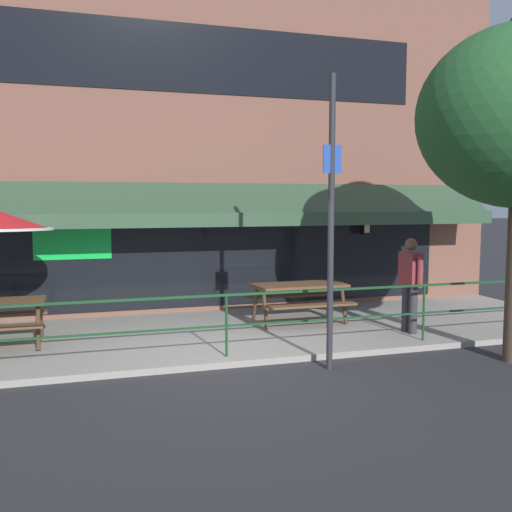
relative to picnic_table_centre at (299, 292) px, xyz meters
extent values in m
plane|color=#2D2D30|center=(-1.95, -2.25, -0.71)|extent=(120.00, 120.00, 0.00)
cube|color=#9E998E|center=(-1.95, -0.25, -0.66)|extent=(15.00, 4.00, 0.10)
cube|color=brown|center=(-1.95, 2.00, 3.05)|extent=(15.00, 0.50, 7.51)
cube|color=black|center=(-1.95, 1.74, 4.70)|extent=(10.50, 0.02, 1.40)
cube|color=black|center=(-1.95, 1.74, 0.64)|extent=(12.00, 0.02, 2.30)
cube|color=#19D84C|center=(-4.20, 1.72, 0.94)|extent=(1.50, 0.02, 0.70)
cube|color=#335138|center=(-1.95, 1.20, 1.79)|extent=(13.80, 0.92, 0.70)
cube|color=#335138|center=(-1.95, 0.69, 1.39)|extent=(13.80, 0.08, 0.28)
cube|color=black|center=(2.18, 1.61, 1.32)|extent=(0.04, 0.28, 0.04)
cube|color=black|center=(2.18, 1.47, 1.14)|extent=(0.18, 0.18, 0.28)
cube|color=beige|center=(2.18, 1.47, 1.14)|extent=(0.13, 0.19, 0.20)
cylinder|color=#194723|center=(-1.95, -1.95, -0.13)|extent=(0.04, 0.04, 0.95)
cylinder|color=#194723|center=(1.50, -1.95, -0.13)|extent=(0.04, 0.04, 0.95)
cube|color=#194723|center=(-1.95, -1.95, 0.34)|extent=(13.80, 0.04, 0.04)
cube|color=#194723|center=(-1.95, -1.95, -0.13)|extent=(13.80, 0.03, 0.03)
cylinder|color=#48311E|center=(-4.72, -0.67, -0.24)|extent=(0.07, 0.30, 0.73)
cylinder|color=#48311E|center=(-4.72, -0.03, -0.24)|extent=(0.07, 0.30, 0.73)
cube|color=brown|center=(0.00, 0.00, 0.13)|extent=(1.80, 0.80, 0.05)
cube|color=brown|center=(0.00, -0.58, -0.17)|extent=(1.80, 0.26, 0.04)
cube|color=brown|center=(0.00, 0.58, -0.17)|extent=(1.80, 0.26, 0.04)
cylinder|color=#48311E|center=(0.80, -0.32, -0.24)|extent=(0.07, 0.30, 0.73)
cylinder|color=#48311E|center=(0.80, 0.32, -0.24)|extent=(0.07, 0.30, 0.73)
cylinder|color=#48311E|center=(-0.80, -0.32, -0.24)|extent=(0.07, 0.30, 0.73)
cylinder|color=#48311E|center=(-0.80, 0.32, -0.24)|extent=(0.07, 0.30, 0.73)
cylinder|color=#333338|center=(1.58, -1.27, -0.18)|extent=(0.15, 0.15, 0.86)
cylinder|color=#333338|center=(1.60, -1.47, -0.18)|extent=(0.15, 0.15, 0.86)
cube|color=maroon|center=(1.59, -1.37, 0.55)|extent=(0.28, 0.42, 0.60)
cylinder|color=maroon|center=(1.56, -1.11, 0.52)|extent=(0.10, 0.10, 0.54)
cylinder|color=maroon|center=(1.62, -1.63, 0.52)|extent=(0.10, 0.10, 0.54)
sphere|color=brown|center=(1.59, -1.37, 0.99)|extent=(0.22, 0.22, 0.22)
cylinder|color=#2D2D33|center=(-0.57, -2.70, 1.42)|extent=(0.09, 0.09, 4.26)
cube|color=blue|center=(-0.57, -2.72, 2.36)|extent=(0.28, 0.02, 0.40)
camera|label=1|loc=(-4.01, -10.23, 1.77)|focal=40.00mm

